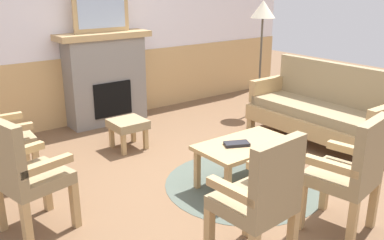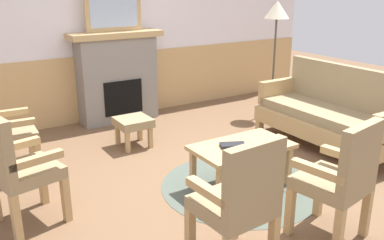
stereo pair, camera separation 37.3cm
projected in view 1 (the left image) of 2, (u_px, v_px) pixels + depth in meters
ground_plane at (213, 179)px, 4.30m from camera, size 14.00×14.00×0.00m
wall_back at (95, 29)px, 5.85m from camera, size 7.20×0.14×2.70m
fireplace at (106, 78)px, 5.87m from camera, size 1.30×0.44×1.28m
framed_picture at (101, 11)px, 5.58m from camera, size 0.80×0.04×0.56m
couch at (320, 112)px, 5.19m from camera, size 0.70×1.80×0.98m
coffee_table at (245, 148)px, 4.08m from camera, size 0.96×0.56×0.44m
round_rug at (244, 184)px, 4.20m from camera, size 1.58×1.58×0.01m
book_on_table at (237, 144)px, 4.00m from camera, size 0.27×0.21×0.03m
footstool at (128, 126)px, 5.03m from camera, size 0.40×0.40×0.36m
armchair_by_window_left at (24, 171)px, 3.23m from camera, size 0.57×0.57×0.98m
armchair_front_left at (261, 196)px, 2.85m from camera, size 0.51×0.51×0.98m
armchair_front_center at (351, 170)px, 3.25m from camera, size 0.56×0.56×0.98m
floor_lamp_by_couch at (263, 16)px, 6.12m from camera, size 0.36×0.36×1.68m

